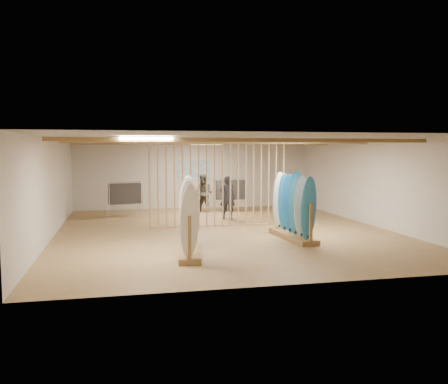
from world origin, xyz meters
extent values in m
plane|color=#A07C4D|center=(0.00, 0.00, 0.00)|extent=(12.00, 12.00, 0.00)
plane|color=#98948F|center=(0.00, 0.00, 2.80)|extent=(12.00, 12.00, 0.00)
plane|color=beige|center=(0.00, 6.00, 1.40)|extent=(12.00, 0.00, 12.00)
plane|color=beige|center=(0.00, -6.00, 1.40)|extent=(12.00, 0.00, 12.00)
plane|color=beige|center=(-5.00, 0.00, 1.40)|extent=(0.00, 12.00, 12.00)
plane|color=beige|center=(5.00, 0.00, 1.40)|extent=(0.00, 12.00, 12.00)
cube|color=olive|center=(0.00, 0.00, 2.72)|extent=(9.50, 6.12, 0.10)
cube|color=white|center=(0.00, 0.00, 2.74)|extent=(1.20, 0.35, 0.06)
cylinder|color=tan|center=(-2.20, 0.80, 1.40)|extent=(0.05, 0.05, 2.78)
cylinder|color=tan|center=(-1.94, 0.80, 1.40)|extent=(0.05, 0.05, 2.78)
cylinder|color=tan|center=(-1.68, 0.80, 1.40)|extent=(0.05, 0.05, 2.78)
cylinder|color=tan|center=(-1.42, 0.80, 1.40)|extent=(0.05, 0.05, 2.78)
cylinder|color=tan|center=(-1.16, 0.80, 1.40)|extent=(0.05, 0.05, 2.78)
cylinder|color=tan|center=(-0.91, 0.80, 1.40)|extent=(0.05, 0.05, 2.78)
cylinder|color=tan|center=(-0.65, 0.80, 1.40)|extent=(0.05, 0.05, 2.78)
cylinder|color=tan|center=(-0.39, 0.80, 1.40)|extent=(0.05, 0.05, 2.78)
cylinder|color=tan|center=(-0.13, 0.80, 1.40)|extent=(0.05, 0.05, 2.78)
cylinder|color=tan|center=(0.13, 0.80, 1.40)|extent=(0.05, 0.05, 2.78)
cylinder|color=tan|center=(0.39, 0.80, 1.40)|extent=(0.05, 0.05, 2.78)
cylinder|color=tan|center=(0.65, 0.80, 1.40)|extent=(0.05, 0.05, 2.78)
cylinder|color=tan|center=(0.91, 0.80, 1.40)|extent=(0.05, 0.05, 2.78)
cylinder|color=tan|center=(1.16, 0.80, 1.40)|extent=(0.05, 0.05, 2.78)
cylinder|color=tan|center=(1.42, 0.80, 1.40)|extent=(0.05, 0.05, 2.78)
cylinder|color=tan|center=(1.68, 0.80, 1.40)|extent=(0.05, 0.05, 2.78)
cylinder|color=tan|center=(1.94, 0.80, 1.40)|extent=(0.05, 0.05, 2.78)
cylinder|color=tan|center=(2.20, 0.80, 1.40)|extent=(0.05, 0.05, 2.78)
cube|color=#336BB3|center=(0.00, 5.98, 1.60)|extent=(1.40, 0.03, 0.90)
cube|color=olive|center=(-1.53, -3.08, 0.07)|extent=(0.76, 2.25, 0.13)
cylinder|color=black|center=(-1.53, -3.08, 0.89)|extent=(0.28, 2.14, 0.01)
ellipsoid|color=white|center=(-1.65, -3.98, 0.96)|extent=(0.43, 0.11, 1.65)
ellipsoid|color=white|center=(-1.60, -3.62, 0.96)|extent=(0.43, 0.11, 1.65)
ellipsoid|color=silver|center=(-1.56, -3.26, 0.96)|extent=(0.43, 0.11, 1.65)
ellipsoid|color=silver|center=(-1.51, -2.90, 0.96)|extent=(0.43, 0.11, 1.65)
ellipsoid|color=white|center=(-1.47, -2.54, 0.96)|extent=(0.43, 0.11, 1.65)
ellipsoid|color=silver|center=(-1.42, -2.18, 0.96)|extent=(0.43, 0.11, 1.65)
cube|color=olive|center=(1.60, -1.69, 0.07)|extent=(0.67, 2.34, 0.14)
cylinder|color=black|center=(1.60, -1.69, 0.93)|extent=(0.16, 2.26, 0.01)
ellipsoid|color=#2D8CD1|center=(1.66, -2.65, 1.00)|extent=(0.45, 0.09, 1.72)
ellipsoid|color=silver|center=(1.64, -2.27, 1.00)|extent=(0.45, 0.09, 1.72)
ellipsoid|color=#2D8CD1|center=(1.61, -1.88, 1.00)|extent=(0.45, 0.09, 1.72)
ellipsoid|color=#2D8CD1|center=(1.58, -1.50, 1.00)|extent=(0.45, 0.09, 1.72)
ellipsoid|color=#2D8CD1|center=(1.56, -1.12, 1.00)|extent=(0.45, 0.09, 1.72)
ellipsoid|color=white|center=(1.53, -0.74, 1.00)|extent=(0.45, 0.09, 1.72)
cylinder|color=silver|center=(-2.93, 3.78, 1.29)|extent=(1.21, 0.37, 0.03)
cube|color=black|center=(-2.93, 3.78, 0.87)|extent=(1.20, 0.62, 0.76)
cylinder|color=silver|center=(-2.93, 3.78, 0.67)|extent=(0.03, 0.03, 1.34)
cylinder|color=silver|center=(1.23, 4.39, 1.32)|extent=(1.28, 0.06, 0.03)
cube|color=black|center=(1.23, 4.39, 0.89)|extent=(1.19, 0.35, 0.77)
cylinder|color=silver|center=(1.23, 4.39, 0.68)|extent=(0.03, 0.03, 1.37)
imported|color=#222329|center=(0.65, 2.40, 0.89)|extent=(0.76, 0.64, 1.77)
imported|color=#302E25|center=(0.15, 4.36, 0.87)|extent=(1.06, 1.02, 1.74)
camera|label=1|loc=(-3.11, -14.07, 2.47)|focal=38.00mm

